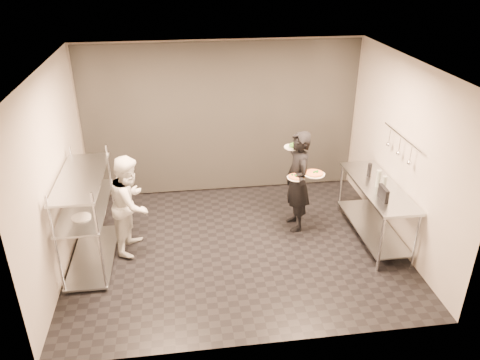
{
  "coord_description": "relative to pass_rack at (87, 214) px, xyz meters",
  "views": [
    {
      "loc": [
        -0.78,
        -5.97,
        4.17
      ],
      "look_at": [
        0.07,
        0.12,
        1.1
      ],
      "focal_mm": 35.0,
      "sensor_mm": 36.0,
      "label": 1
    }
  ],
  "objects": [
    {
      "name": "pass_rack",
      "position": [
        0.0,
        0.0,
        0.0
      ],
      "size": [
        0.6,
        1.6,
        1.5
      ],
      "color": "silver",
      "rests_on": "ground"
    },
    {
      "name": "bottle_dark",
      "position": [
        4.3,
        0.33,
        0.26
      ],
      "size": [
        0.06,
        0.06,
        0.22
      ],
      "primitive_type": "cylinder",
      "color": "black",
      "rests_on": "prep_counter"
    },
    {
      "name": "salad_plate",
      "position": [
        3.15,
        0.72,
        0.57
      ],
      "size": [
        0.29,
        0.29,
        0.07
      ],
      "color": "white",
      "rests_on": "waiter"
    },
    {
      "name": "utensil_rail",
      "position": [
        4.58,
        0.0,
        0.78
      ],
      "size": [
        0.07,
        1.2,
        0.31
      ],
      "color": "silver",
      "rests_on": "room_shell"
    },
    {
      "name": "pos_monitor",
      "position": [
        4.21,
        -0.43,
        0.25
      ],
      "size": [
        0.06,
        0.28,
        0.2
      ],
      "primitive_type": "cube",
      "rotation": [
        0.0,
        0.0,
        -0.02
      ],
      "color": "black",
      "rests_on": "prep_counter"
    },
    {
      "name": "bottle_green",
      "position": [
        4.3,
        -0.02,
        0.28
      ],
      "size": [
        0.07,
        0.07,
        0.27
      ],
      "primitive_type": "cylinder",
      "color": "gray",
      "rests_on": "prep_counter"
    },
    {
      "name": "prep_counter",
      "position": [
        4.33,
        0.0,
        -0.14
      ],
      "size": [
        0.6,
        1.8,
        0.92
      ],
      "color": "silver",
      "rests_on": "ground"
    },
    {
      "name": "bottle_clear",
      "position": [
        4.34,
        -0.15,
        0.27
      ],
      "size": [
        0.07,
        0.07,
        0.23
      ],
      "primitive_type": "cylinder",
      "color": "gray",
      "rests_on": "prep_counter"
    },
    {
      "name": "chef",
      "position": [
        0.6,
        0.23,
        -0.01
      ],
      "size": [
        0.74,
        0.86,
        1.53
      ],
      "primitive_type": "imported",
      "rotation": [
        0.0,
        0.0,
        1.33
      ],
      "color": "white",
      "rests_on": "ground"
    },
    {
      "name": "waiter",
      "position": [
        3.19,
        0.47,
        0.06
      ],
      "size": [
        0.45,
        0.64,
        1.67
      ],
      "primitive_type": "imported",
      "rotation": [
        0.0,
        0.0,
        -1.49
      ],
      "color": "black",
      "rests_on": "ground"
    },
    {
      "name": "room_shell",
      "position": [
        2.15,
        1.18,
        0.63
      ],
      "size": [
        5.0,
        4.0,
        2.8
      ],
      "color": "black",
      "rests_on": "ground"
    },
    {
      "name": "pizza_plate_far",
      "position": [
        3.37,
        0.22,
        0.32
      ],
      "size": [
        0.33,
        0.33,
        0.05
      ],
      "color": "white",
      "rests_on": "waiter"
    },
    {
      "name": "pizza_plate_near",
      "position": [
        3.11,
        0.28,
        0.24
      ],
      "size": [
        0.28,
        0.28,
        0.05
      ],
      "color": "white",
      "rests_on": "waiter"
    }
  ]
}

